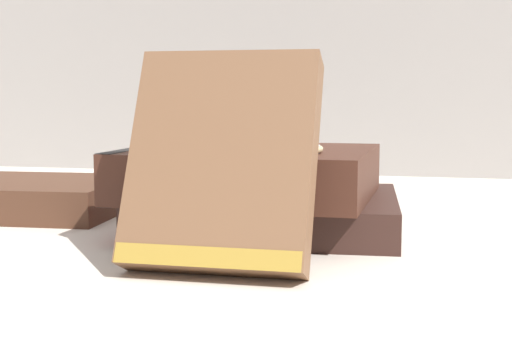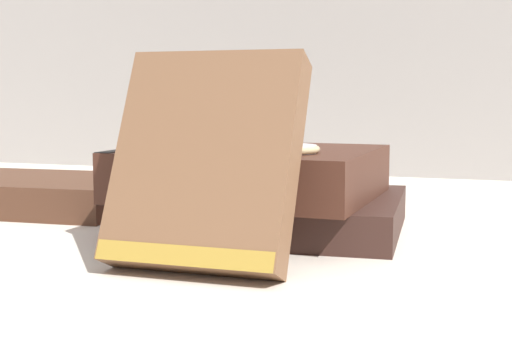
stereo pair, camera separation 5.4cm
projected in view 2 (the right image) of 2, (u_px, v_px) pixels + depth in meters
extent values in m
plane|color=beige|center=(200.00, 234.00, 0.55)|extent=(3.00, 3.00, 0.00)
cube|color=#331E19|center=(274.00, 212.00, 0.57)|extent=(0.21, 0.18, 0.03)
cube|color=#B22323|center=(166.00, 207.00, 0.60)|extent=(0.02, 0.17, 0.03)
cube|color=#422319|center=(253.00, 172.00, 0.56)|extent=(0.19, 0.17, 0.04)
cube|color=black|center=(154.00, 169.00, 0.59)|extent=(0.02, 0.16, 0.04)
cube|color=#4C2D1E|center=(36.00, 193.00, 0.68)|extent=(0.21, 0.15, 0.03)
cube|color=brown|center=(206.00, 160.00, 0.44)|extent=(0.11, 0.08, 0.14)
cube|color=olive|center=(190.00, 260.00, 0.42)|extent=(0.11, 0.03, 0.02)
cylinder|color=silver|center=(288.00, 149.00, 0.51)|extent=(0.04, 0.04, 0.01)
torus|color=tan|center=(288.00, 149.00, 0.51)|extent=(0.05, 0.05, 0.01)
sphere|color=tan|center=(296.00, 147.00, 0.53)|extent=(0.01, 0.01, 0.01)
torus|color=black|center=(239.00, 193.00, 0.77)|extent=(0.05, 0.05, 0.00)
torus|color=black|center=(282.00, 197.00, 0.74)|extent=(0.05, 0.05, 0.00)
cylinder|color=black|center=(260.00, 195.00, 0.76)|extent=(0.01, 0.01, 0.00)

